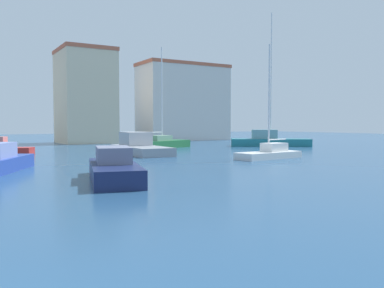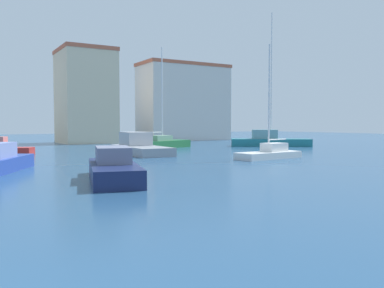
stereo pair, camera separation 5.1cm
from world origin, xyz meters
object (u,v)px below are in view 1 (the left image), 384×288
(motorboat_red_center_channel, at_px, (0,149))
(sailboat_green_distant_east, at_px, (162,143))
(sailboat_white_far_right, at_px, (270,152))
(motorboat_grey_mid_harbor, at_px, (139,147))
(motorboat_navy_inner_mooring, at_px, (114,168))
(sailboat_teal_behind_lamppost, at_px, (269,140))

(motorboat_red_center_channel, relative_size, sailboat_green_distant_east, 0.48)
(sailboat_white_far_right, xyz_separation_m, motorboat_grey_mid_harbor, (-6.52, 9.28, 0.17))
(sailboat_green_distant_east, relative_size, motorboat_grey_mid_harbor, 1.29)
(sailboat_green_distant_east, bearing_deg, motorboat_navy_inner_mooring, -121.48)
(sailboat_teal_behind_lamppost, height_order, sailboat_white_far_right, sailboat_teal_behind_lamppost)
(sailboat_teal_behind_lamppost, height_order, motorboat_red_center_channel, sailboat_teal_behind_lamppost)
(motorboat_navy_inner_mooring, bearing_deg, sailboat_teal_behind_lamppost, 35.19)
(sailboat_teal_behind_lamppost, height_order, motorboat_navy_inner_mooring, sailboat_teal_behind_lamppost)
(motorboat_red_center_channel, relative_size, motorboat_navy_inner_mooring, 0.76)
(motorboat_navy_inner_mooring, xyz_separation_m, motorboat_grey_mid_harbor, (7.39, 14.43, 0.06))
(sailboat_white_far_right, height_order, sailboat_green_distant_east, sailboat_green_distant_east)
(sailboat_white_far_right, bearing_deg, motorboat_red_center_channel, 140.82)
(sailboat_white_far_right, distance_m, sailboat_green_distant_east, 15.62)
(motorboat_red_center_channel, height_order, sailboat_green_distant_east, sailboat_green_distant_east)
(motorboat_red_center_channel, bearing_deg, sailboat_green_distant_east, 6.57)
(motorboat_red_center_channel, height_order, sailboat_white_far_right, sailboat_white_far_right)
(sailboat_green_distant_east, height_order, motorboat_navy_inner_mooring, sailboat_green_distant_east)
(sailboat_green_distant_east, relative_size, motorboat_navy_inner_mooring, 1.58)
(motorboat_red_center_channel, bearing_deg, motorboat_grey_mid_harbor, -23.38)
(motorboat_red_center_channel, xyz_separation_m, motorboat_grey_mid_harbor, (10.38, -4.49, 0.15))
(motorboat_navy_inner_mooring, bearing_deg, motorboat_grey_mid_harbor, 62.87)
(sailboat_white_far_right, distance_m, motorboat_grey_mid_harbor, 11.35)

